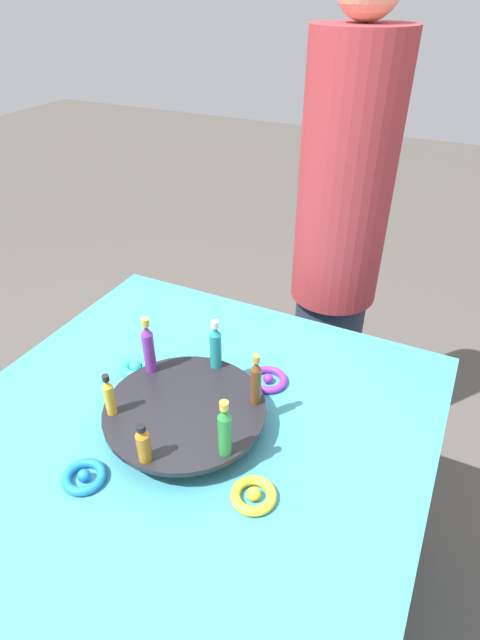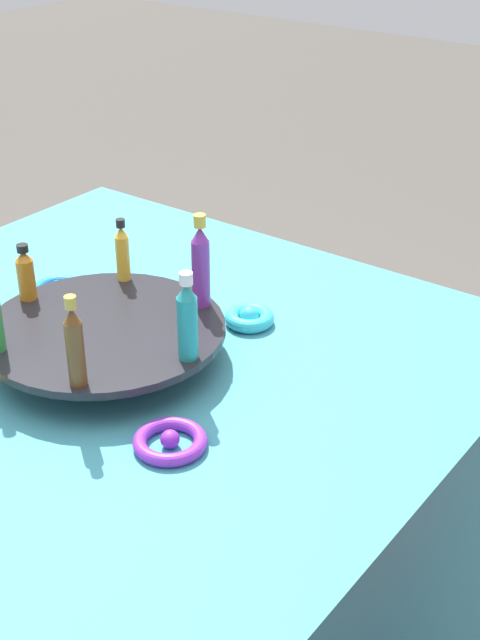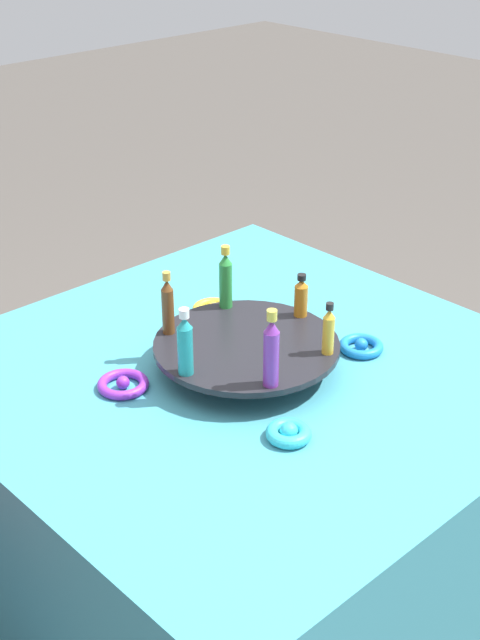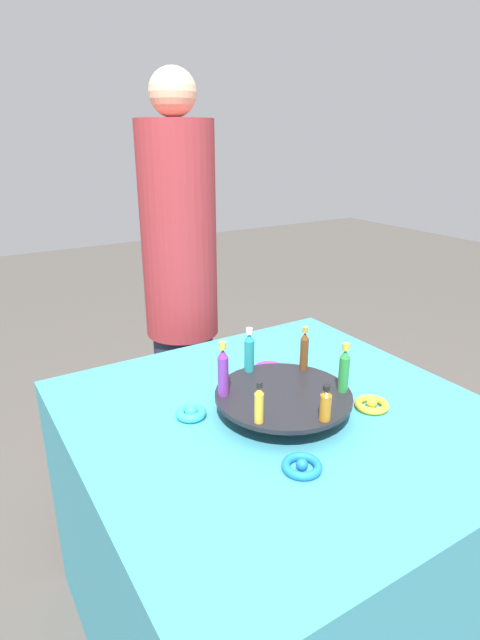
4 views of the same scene
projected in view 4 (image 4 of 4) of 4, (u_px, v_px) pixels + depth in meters
The scene contains 14 objects.
ground_plane at pixel (275, 624), 1.59m from camera, with size 12.00×12.00×0.00m, color #4C4742.
party_table at pixel (279, 528), 1.46m from camera, with size 1.06×1.06×0.78m.
display_stand at pixel (283, 398), 1.31m from camera, with size 0.36×0.36×0.06m.
bottle_green at pixel (344, 370), 1.29m from camera, with size 0.03×0.03×0.14m.
bottle_brown at pixel (304, 350), 1.41m from camera, with size 0.02×0.02×0.13m.
bottle_teal at pixel (249, 351), 1.40m from camera, with size 0.03×0.03×0.13m.
bottle_purple at pixel (223, 371), 1.27m from camera, with size 0.03×0.03×0.15m.
bottle_gold at pixel (259, 404), 1.15m from camera, with size 0.02×0.02×0.10m.
bottle_amber at pixel (326, 404), 1.16m from camera, with size 0.03×0.03×0.09m.
ribbon_bow_gold at pixel (372, 405), 1.34m from camera, with size 0.09×0.09×0.03m.
ribbon_bow_purple at pixel (269, 369), 1.54m from camera, with size 0.10×0.10×0.03m.
ribbon_bow_teal at pixel (191, 413), 1.30m from camera, with size 0.08×0.08×0.03m.
ribbon_bow_blue at pixel (302, 466), 1.09m from camera, with size 0.09×0.09×0.03m.
person_figure at pixel (181, 298), 1.99m from camera, with size 0.29×0.29×1.69m.
Camera 4 is at (-0.70, -0.92, 1.47)m, focal length 28.00 mm.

